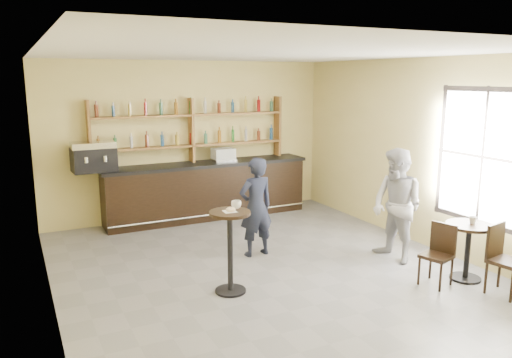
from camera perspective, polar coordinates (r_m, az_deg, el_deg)
name	(u,v)px	position (r m, az deg, el deg)	size (l,w,h in m)	color
floor	(268,270)	(7.68, 1.33, -10.41)	(7.00, 7.00, 0.00)	slate
ceiling	(269,53)	(7.12, 1.45, 14.21)	(7.00, 7.00, 0.00)	white
wall_back	(190,140)	(10.42, -7.60, 4.46)	(7.00, 7.00, 0.00)	#D6C579
wall_front	(463,233)	(4.52, 22.55, -5.70)	(7.00, 7.00, 0.00)	#D6C579
wall_left	(45,186)	(6.44, -23.00, -0.76)	(7.00, 7.00, 0.00)	#D6C579
wall_right	(423,153)	(9.01, 18.57, 2.85)	(7.00, 7.00, 0.00)	#D6C579
window_pane	(483,157)	(8.19, 24.47, 2.30)	(2.00, 2.00, 0.00)	white
window_frame	(482,157)	(8.19, 24.45, 2.30)	(0.04, 1.70, 2.10)	black
shelf_unit	(191,130)	(10.28, -7.40, 5.55)	(4.00, 0.26, 1.40)	brown
liquor_bottles	(191,122)	(10.26, -7.42, 6.49)	(3.68, 0.10, 1.00)	#8C5919
bar_counter	(207,190)	(10.35, -5.62, -1.27)	(4.29, 0.84, 1.16)	black
espresso_machine	(94,157)	(9.65, -18.07, 2.44)	(0.77, 0.49, 0.55)	black
pastry_case	(223,155)	(10.35, -3.77, 2.78)	(0.45, 0.36, 0.27)	silver
pedestal_table	(230,252)	(6.77, -2.97, -8.36)	(0.55, 0.55, 1.13)	black
napkin	(230,211)	(6.60, -3.02, -3.71)	(0.16, 0.16, 0.00)	white
donut	(231,210)	(6.58, -2.91, -3.51)	(0.13, 0.13, 0.05)	tan
cup_pedestal	(236,205)	(6.73, -2.27, -2.95)	(0.14, 0.14, 0.11)	white
man_main	(256,207)	(8.07, -0.01, -3.22)	(0.59, 0.39, 1.63)	black
cafe_table	(467,252)	(7.83, 23.01, -7.68)	(0.66, 0.66, 0.83)	black
cup_cafe	(473,220)	(7.73, 23.52, -4.34)	(0.11, 0.11, 0.10)	white
chair_west	(436,255)	(7.46, 19.93, -8.22)	(0.38, 0.38, 0.87)	black
chair_south	(507,261)	(7.50, 26.78, -8.36)	(0.41, 0.41, 0.95)	black
patron_second	(397,206)	(8.10, 15.81, -2.97)	(0.87, 0.68, 1.80)	#97969B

